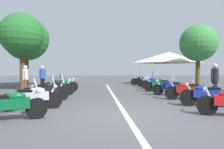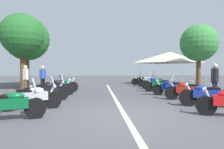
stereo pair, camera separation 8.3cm
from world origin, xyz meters
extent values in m
plane|color=#4C4C51|center=(0.00, 0.00, 0.00)|extent=(80.00, 80.00, 0.00)
cube|color=beige|center=(3.68, 0.00, 0.00)|extent=(16.68, 0.16, 0.01)
cylinder|color=black|center=(-0.18, 2.66, 0.30)|extent=(0.31, 0.62, 0.61)
cube|color=#0C592D|center=(-0.39, 3.35, 0.48)|extent=(0.59, 1.12, 0.30)
ellipsoid|color=#0C592D|center=(-0.34, 3.18, 0.68)|extent=(0.40, 0.57, 0.22)
cube|color=black|center=(-0.46, 3.56, 0.66)|extent=(0.39, 0.54, 0.12)
cylinder|color=silver|center=(-0.19, 2.72, 0.60)|extent=(0.15, 0.30, 0.58)
cylinder|color=silver|center=(-0.21, 2.76, 0.96)|extent=(0.60, 0.22, 0.04)
sphere|color=silver|center=(-0.16, 2.61, 0.80)|extent=(0.14, 0.14, 0.14)
cube|color=silver|center=(-0.18, 2.68, 1.03)|extent=(0.38, 0.22, 0.32)
cylinder|color=black|center=(1.31, 2.50, 0.31)|extent=(0.32, 0.62, 0.61)
cylinder|color=black|center=(0.84, 3.93, 0.31)|extent=(0.32, 0.62, 0.61)
cube|color=silver|center=(1.08, 3.21, 0.49)|extent=(0.62, 1.17, 0.30)
ellipsoid|color=silver|center=(1.13, 3.04, 0.69)|extent=(0.41, 0.58, 0.22)
cube|color=black|center=(1.01, 3.42, 0.67)|extent=(0.40, 0.54, 0.12)
cylinder|color=silver|center=(1.29, 2.56, 0.61)|extent=(0.16, 0.30, 0.58)
cylinder|color=silver|center=(1.28, 2.59, 0.97)|extent=(0.60, 0.23, 0.04)
sphere|color=silver|center=(1.33, 2.45, 0.81)|extent=(0.14, 0.14, 0.14)
cylinder|color=silver|center=(1.11, 3.70, 0.21)|extent=(0.25, 0.55, 0.08)
cube|color=silver|center=(1.31, 2.52, 1.04)|extent=(0.38, 0.23, 0.32)
cylinder|color=black|center=(3.20, 2.54, 0.33)|extent=(0.42, 0.66, 0.66)
cylinder|color=black|center=(2.54, 3.85, 0.33)|extent=(0.42, 0.66, 0.66)
cube|color=black|center=(2.87, 3.19, 0.51)|extent=(0.75, 1.12, 0.30)
ellipsoid|color=black|center=(2.95, 3.03, 0.71)|extent=(0.47, 0.58, 0.22)
cube|color=black|center=(2.77, 3.39, 0.69)|extent=(0.45, 0.55, 0.12)
cylinder|color=silver|center=(3.17, 2.59, 0.63)|extent=(0.19, 0.29, 0.58)
cylinder|color=silver|center=(3.15, 2.63, 0.99)|extent=(0.57, 0.31, 0.04)
sphere|color=silver|center=(3.22, 2.49, 0.83)|extent=(0.14, 0.14, 0.14)
cylinder|color=silver|center=(2.83, 3.67, 0.23)|extent=(0.32, 0.53, 0.08)
cube|color=silver|center=(3.19, 2.56, 1.06)|extent=(0.38, 0.27, 0.32)
cylinder|color=black|center=(4.99, 2.48, 0.33)|extent=(0.45, 0.65, 0.67)
cylinder|color=black|center=(4.23, 3.81, 0.33)|extent=(0.45, 0.65, 0.67)
cube|color=black|center=(4.61, 3.14, 0.51)|extent=(0.82, 1.15, 0.30)
ellipsoid|color=black|center=(4.70, 2.99, 0.71)|extent=(0.48, 0.58, 0.22)
cube|color=black|center=(4.50, 3.34, 0.69)|extent=(0.46, 0.55, 0.12)
cylinder|color=silver|center=(4.96, 2.53, 0.63)|extent=(0.20, 0.29, 0.58)
cylinder|color=silver|center=(4.94, 2.57, 0.99)|extent=(0.56, 0.34, 0.04)
sphere|color=silver|center=(5.01, 2.44, 0.83)|extent=(0.14, 0.14, 0.14)
cylinder|color=silver|center=(4.54, 3.63, 0.23)|extent=(0.34, 0.52, 0.08)
cylinder|color=black|center=(6.53, 2.45, 0.33)|extent=(0.34, 0.67, 0.66)
cylinder|color=black|center=(6.05, 3.87, 0.33)|extent=(0.34, 0.67, 0.66)
cube|color=#0C592D|center=(6.29, 3.16, 0.51)|extent=(0.63, 1.17, 0.30)
ellipsoid|color=#0C592D|center=(6.35, 2.99, 0.71)|extent=(0.41, 0.58, 0.22)
cube|color=black|center=(6.22, 3.37, 0.69)|extent=(0.40, 0.54, 0.12)
cylinder|color=silver|center=(6.51, 2.51, 0.63)|extent=(0.16, 0.30, 0.58)
cylinder|color=silver|center=(6.50, 2.55, 0.99)|extent=(0.60, 0.24, 0.04)
sphere|color=silver|center=(6.55, 2.40, 0.83)|extent=(0.14, 0.14, 0.14)
cylinder|color=silver|center=(6.32, 3.64, 0.23)|extent=(0.25, 0.55, 0.08)
cylinder|color=black|center=(-0.17, -2.53, 0.31)|extent=(0.37, 0.62, 0.61)
cylinder|color=silver|center=(-0.19, -2.59, 0.61)|extent=(0.18, 0.29, 0.58)
cylinder|color=silver|center=(-0.21, -2.63, 0.97)|extent=(0.59, 0.28, 0.04)
sphere|color=silver|center=(-0.15, -2.49, 0.81)|extent=(0.14, 0.14, 0.14)
cylinder|color=black|center=(1.33, -2.67, 0.33)|extent=(0.29, 0.67, 0.65)
cube|color=navy|center=(1.17, -3.34, 0.51)|extent=(0.51, 1.07, 0.30)
ellipsoid|color=navy|center=(1.22, -3.16, 0.71)|extent=(0.37, 0.57, 0.22)
cube|color=black|center=(1.12, -3.55, 0.69)|extent=(0.36, 0.53, 0.12)
cylinder|color=silver|center=(1.32, -2.73, 0.63)|extent=(0.14, 0.30, 0.58)
cylinder|color=silver|center=(1.31, -2.77, 0.99)|extent=(0.61, 0.18, 0.04)
sphere|color=silver|center=(1.34, -2.63, 0.83)|extent=(0.14, 0.14, 0.14)
cylinder|color=silver|center=(0.90, -3.69, 0.23)|extent=(0.21, 0.55, 0.08)
cylinder|color=black|center=(2.94, -2.66, 0.32)|extent=(0.28, 0.66, 0.64)
cylinder|color=black|center=(2.61, -4.06, 0.32)|extent=(0.28, 0.66, 0.64)
cube|color=maroon|center=(2.77, -3.36, 0.50)|extent=(0.52, 1.13, 0.30)
ellipsoid|color=maroon|center=(2.81, -3.18, 0.70)|extent=(0.37, 0.57, 0.22)
cube|color=black|center=(2.72, -3.57, 0.68)|extent=(0.36, 0.53, 0.12)
cylinder|color=silver|center=(2.92, -2.72, 0.62)|extent=(0.13, 0.30, 0.58)
cylinder|color=silver|center=(2.91, -2.75, 0.98)|extent=(0.61, 0.18, 0.04)
sphere|color=silver|center=(2.95, -2.61, 0.82)|extent=(0.14, 0.14, 0.14)
cylinder|color=silver|center=(2.50, -3.74, 0.23)|extent=(0.20, 0.55, 0.08)
cube|color=silver|center=(2.93, -2.68, 1.05)|extent=(0.38, 0.20, 0.32)
cylinder|color=black|center=(4.55, -2.50, 0.30)|extent=(0.25, 0.62, 0.60)
cylinder|color=black|center=(4.28, -3.92, 0.30)|extent=(0.25, 0.62, 0.60)
cube|color=navy|center=(4.41, -3.21, 0.48)|extent=(0.48, 1.13, 0.30)
ellipsoid|color=navy|center=(4.45, -3.03, 0.68)|extent=(0.35, 0.56, 0.22)
cube|color=black|center=(4.37, -3.43, 0.66)|extent=(0.35, 0.52, 0.12)
cylinder|color=silver|center=(4.54, -2.56, 0.60)|extent=(0.12, 0.30, 0.58)
cylinder|color=silver|center=(4.53, -2.60, 0.96)|extent=(0.62, 0.16, 0.04)
sphere|color=silver|center=(4.56, -2.45, 0.80)|extent=(0.14, 0.14, 0.14)
cylinder|color=silver|center=(4.16, -3.60, 0.21)|extent=(0.18, 0.56, 0.08)
cylinder|color=black|center=(6.24, -2.45, 0.33)|extent=(0.27, 0.66, 0.65)
cylinder|color=black|center=(5.94, -3.94, 0.33)|extent=(0.27, 0.66, 0.65)
cube|color=#0C592D|center=(6.09, -3.20, 0.51)|extent=(0.50, 1.18, 0.30)
ellipsoid|color=#0C592D|center=(6.12, -3.02, 0.71)|extent=(0.36, 0.56, 0.22)
cube|color=black|center=(6.04, -3.41, 0.69)|extent=(0.35, 0.52, 0.12)
cylinder|color=silver|center=(6.22, -2.51, 0.63)|extent=(0.13, 0.30, 0.58)
cylinder|color=silver|center=(6.22, -2.55, 0.99)|extent=(0.62, 0.16, 0.04)
sphere|color=silver|center=(6.25, -2.41, 0.83)|extent=(0.14, 0.14, 0.14)
cylinder|color=silver|center=(5.82, -3.60, 0.23)|extent=(0.19, 0.55, 0.08)
cube|color=silver|center=(6.23, -2.47, 1.06)|extent=(0.38, 0.19, 0.32)
cylinder|color=black|center=(8.09, -2.67, 0.32)|extent=(0.26, 0.66, 0.64)
cylinder|color=black|center=(7.80, -4.13, 0.32)|extent=(0.26, 0.66, 0.64)
cube|color=navy|center=(7.94, -3.40, 0.50)|extent=(0.50, 1.17, 0.30)
ellipsoid|color=navy|center=(7.98, -3.22, 0.70)|extent=(0.36, 0.56, 0.22)
cube|color=black|center=(7.90, -3.62, 0.68)|extent=(0.35, 0.52, 0.12)
cylinder|color=silver|center=(8.08, -2.73, 0.62)|extent=(0.13, 0.30, 0.58)
cylinder|color=silver|center=(8.07, -2.77, 0.98)|extent=(0.62, 0.16, 0.04)
sphere|color=silver|center=(8.10, -2.62, 0.82)|extent=(0.14, 0.14, 0.14)
cylinder|color=silver|center=(7.68, -3.80, 0.23)|extent=(0.19, 0.55, 0.08)
cylinder|color=black|center=(9.68, -2.74, 0.32)|extent=(0.35, 0.66, 0.65)
cylinder|color=black|center=(9.20, -4.07, 0.32)|extent=(0.35, 0.66, 0.65)
cube|color=silver|center=(9.44, -3.40, 0.50)|extent=(0.63, 1.10, 0.30)
ellipsoid|color=silver|center=(9.51, -3.23, 0.70)|extent=(0.42, 0.58, 0.22)
cube|color=black|center=(9.37, -3.61, 0.68)|extent=(0.41, 0.54, 0.12)
cylinder|color=silver|center=(9.66, -2.80, 0.62)|extent=(0.16, 0.30, 0.58)
cylinder|color=silver|center=(9.65, -2.84, 0.98)|extent=(0.60, 0.25, 0.04)
sphere|color=silver|center=(9.70, -2.70, 0.82)|extent=(0.14, 0.14, 0.14)
cylinder|color=silver|center=(9.13, -3.74, 0.23)|extent=(0.26, 0.54, 0.08)
cube|color=silver|center=(9.68, -2.76, 1.05)|extent=(0.38, 0.24, 0.32)
cylinder|color=black|center=(11.37, -2.53, 0.32)|extent=(0.30, 0.66, 0.64)
cylinder|color=black|center=(10.98, -3.99, 0.32)|extent=(0.30, 0.66, 0.64)
cube|color=black|center=(11.17, -3.26, 0.50)|extent=(0.57, 1.18, 0.30)
ellipsoid|color=black|center=(11.22, -3.09, 0.70)|extent=(0.39, 0.57, 0.22)
cube|color=black|center=(11.12, -3.47, 0.68)|extent=(0.38, 0.53, 0.12)
cylinder|color=silver|center=(11.35, -2.59, 0.62)|extent=(0.14, 0.30, 0.58)
cylinder|color=silver|center=(11.34, -2.63, 0.98)|extent=(0.61, 0.20, 0.04)
sphere|color=silver|center=(11.38, -2.49, 0.82)|extent=(0.14, 0.14, 0.14)
cylinder|color=silver|center=(10.88, -3.65, 0.23)|extent=(0.22, 0.55, 0.08)
cube|color=silver|center=(11.36, -2.55, 1.05)|extent=(0.38, 0.21, 0.32)
cube|color=orange|center=(2.20, 4.40, 0.01)|extent=(0.36, 0.36, 0.03)
cone|color=orange|center=(2.20, 4.40, 0.32)|extent=(0.26, 0.26, 0.60)
cylinder|color=white|center=(2.20, 4.40, 0.34)|extent=(0.19, 0.19, 0.07)
cube|color=orange|center=(5.16, 4.57, 0.01)|extent=(0.36, 0.36, 0.03)
cone|color=orange|center=(5.16, 4.57, 0.32)|extent=(0.26, 0.26, 0.60)
cylinder|color=white|center=(5.16, 4.57, 0.34)|extent=(0.19, 0.19, 0.07)
cylinder|color=brown|center=(5.68, 5.10, 0.42)|extent=(0.14, 0.14, 0.83)
cylinder|color=brown|center=(5.52, 5.03, 0.42)|extent=(0.14, 0.14, 0.83)
cylinder|color=silver|center=(5.60, 5.06, 1.15)|extent=(0.32, 0.32, 0.63)
cylinder|color=silver|center=(5.80, 5.15, 1.18)|extent=(0.09, 0.09, 0.56)
cylinder|color=silver|center=(5.39, 4.98, 1.18)|extent=(0.09, 0.09, 0.56)
sphere|color=beige|center=(5.60, 5.06, 1.57)|extent=(0.23, 0.23, 0.23)
cylinder|color=#1E2338|center=(2.68, -4.69, 0.42)|extent=(0.14, 0.14, 0.85)
cylinder|color=#1E2338|center=(2.60, -4.53, 0.42)|extent=(0.14, 0.14, 0.85)
cylinder|color=black|center=(2.64, -4.61, 1.17)|extent=(0.32, 0.32, 0.64)
cylinder|color=black|center=(2.74, -4.80, 1.20)|extent=(0.09, 0.09, 0.57)
cylinder|color=black|center=(2.54, -4.41, 1.20)|extent=(0.09, 0.09, 0.57)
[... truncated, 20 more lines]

